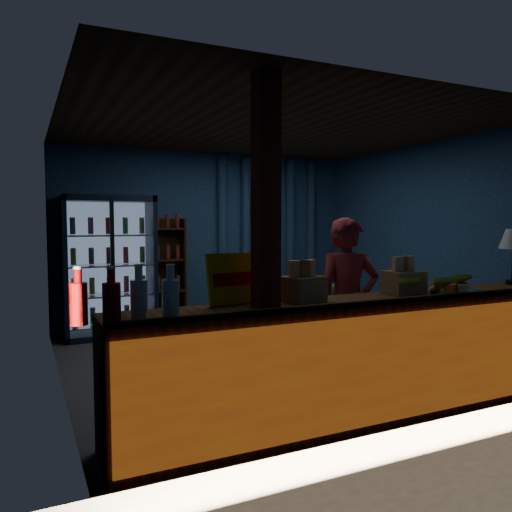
% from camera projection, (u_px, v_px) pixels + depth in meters
% --- Properties ---
extents(ground, '(4.60, 4.60, 0.00)m').
position_uv_depth(ground, '(274.00, 356.00, 5.77)').
color(ground, '#515154').
rests_on(ground, ground).
extents(room_walls, '(4.60, 4.60, 4.60)m').
position_uv_depth(room_walls, '(274.00, 220.00, 5.66)').
color(room_walls, navy).
rests_on(room_walls, ground).
extents(counter, '(4.40, 0.57, 0.99)m').
position_uv_depth(counter, '(383.00, 356.00, 4.01)').
color(counter, brown).
rests_on(counter, ground).
extents(support_post, '(0.16, 0.16, 2.60)m').
position_uv_depth(support_post, '(266.00, 258.00, 3.52)').
color(support_post, maroon).
rests_on(support_post, ground).
extents(beverage_cooler, '(1.20, 0.62, 1.90)m').
position_uv_depth(beverage_cooler, '(108.00, 267.00, 6.77)').
color(beverage_cooler, black).
rests_on(beverage_cooler, ground).
extents(bottle_shelf, '(0.50, 0.28, 1.60)m').
position_uv_depth(bottle_shelf, '(167.00, 274.00, 7.27)').
color(bottle_shelf, '#382511').
rests_on(bottle_shelf, ground).
extents(curtain_folds, '(1.74, 0.14, 2.50)m').
position_uv_depth(curtain_folds, '(268.00, 237.00, 8.03)').
color(curtain_folds, navy).
rests_on(curtain_folds, room_walls).
extents(framed_picture, '(0.36, 0.04, 0.28)m').
position_uv_depth(framed_picture, '(261.00, 209.00, 7.90)').
color(framed_picture, gold).
rests_on(framed_picture, room_walls).
extents(shopkeeper, '(0.66, 0.52, 1.59)m').
position_uv_depth(shopkeeper, '(348.00, 305.00, 4.56)').
color(shopkeeper, maroon).
rests_on(shopkeeper, ground).
extents(green_chair, '(0.91, 0.92, 0.62)m').
position_uv_depth(green_chair, '(314.00, 303.00, 7.62)').
color(green_chair, '#5AB55E').
rests_on(green_chair, ground).
extents(side_table, '(0.62, 0.51, 0.60)m').
position_uv_depth(side_table, '(239.00, 312.00, 7.18)').
color(side_table, '#382511').
rests_on(side_table, ground).
extents(yellow_sign, '(0.48, 0.15, 0.38)m').
position_uv_depth(yellow_sign, '(236.00, 278.00, 3.67)').
color(yellow_sign, '#D9C20B').
rests_on(yellow_sign, counter).
extents(soda_bottles, '(0.64, 0.19, 0.34)m').
position_uv_depth(soda_bottles, '(126.00, 299.00, 3.00)').
color(soda_bottles, '#B30B0C').
rests_on(soda_bottles, counter).
extents(snack_box_left, '(0.35, 0.31, 0.32)m').
position_uv_depth(snack_box_left, '(303.00, 287.00, 3.78)').
color(snack_box_left, '#9E844C').
rests_on(snack_box_left, counter).
extents(snack_box_centre, '(0.31, 0.26, 0.32)m').
position_uv_depth(snack_box_centre, '(404.00, 281.00, 4.17)').
color(snack_box_centre, '#9E844C').
rests_on(snack_box_centre, counter).
extents(pastry_tray, '(0.51, 0.51, 0.08)m').
position_uv_depth(pastry_tray, '(451.00, 289.00, 4.28)').
color(pastry_tray, silver).
rests_on(pastry_tray, counter).
extents(banana_bunches, '(0.83, 0.31, 0.18)m').
position_uv_depth(banana_bunches, '(433.00, 283.00, 4.17)').
color(banana_bunches, gold).
rests_on(banana_bunches, counter).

